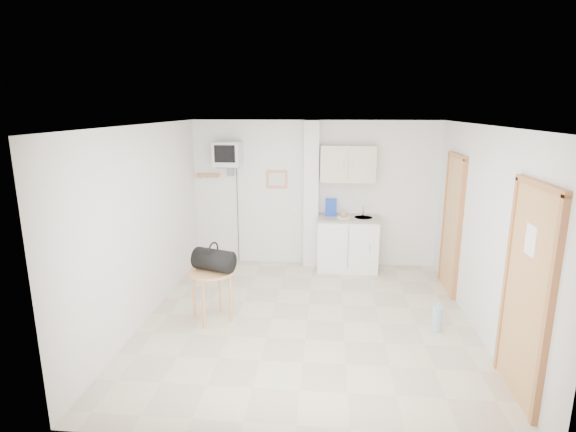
# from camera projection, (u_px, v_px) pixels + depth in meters

# --- Properties ---
(ground) EXTENTS (4.50, 4.50, 0.00)m
(ground) POSITION_uv_depth(u_px,v_px,m) (307.00, 320.00, 5.86)
(ground) COLOR beige
(ground) RESTS_ON ground
(room_envelope) EXTENTS (4.24, 4.54, 2.55)m
(room_envelope) POSITION_uv_depth(u_px,v_px,m) (328.00, 204.00, 5.56)
(room_envelope) COLOR white
(room_envelope) RESTS_ON ground
(kitchenette) EXTENTS (1.03, 0.58, 2.10)m
(kitchenette) POSITION_uv_depth(u_px,v_px,m) (348.00, 223.00, 7.55)
(kitchenette) COLOR white
(kitchenette) RESTS_ON ground
(crt_television) EXTENTS (0.44, 0.45, 2.15)m
(crt_television) POSITION_uv_depth(u_px,v_px,m) (228.00, 155.00, 7.48)
(crt_television) COLOR slate
(crt_television) RESTS_ON ground
(round_table) EXTENTS (0.59, 0.59, 0.68)m
(round_table) POSITION_uv_depth(u_px,v_px,m) (211.00, 278.00, 5.74)
(round_table) COLOR tan
(round_table) RESTS_ON ground
(duffel_bag) EXTENTS (0.58, 0.43, 0.38)m
(duffel_bag) POSITION_uv_depth(u_px,v_px,m) (214.00, 260.00, 5.69)
(duffel_bag) COLOR black
(duffel_bag) RESTS_ON round_table
(water_bottle) EXTENTS (0.13, 0.13, 0.38)m
(water_bottle) POSITION_uv_depth(u_px,v_px,m) (437.00, 318.00, 5.54)
(water_bottle) COLOR #94B9CD
(water_bottle) RESTS_ON ground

